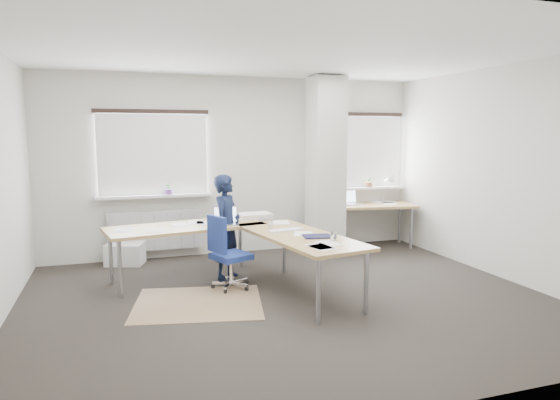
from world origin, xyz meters
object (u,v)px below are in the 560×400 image
object	(u,v)px
desk_side	(372,207)
person	(227,227)
task_chair	(229,268)
desk_main	(243,232)

from	to	relation	value
desk_side	person	distance (m)	2.93
desk_side	task_chair	xyz separation A→B (m)	(-2.82, -1.54, -0.43)
desk_main	task_chair	xyz separation A→B (m)	(-0.20, -0.05, -0.43)
desk_main	task_chair	world-z (taller)	desk_main
person	task_chair	bearing A→B (deg)	-151.60
task_chair	person	xyz separation A→B (m)	(0.08, 0.48, 0.43)
desk_main	person	xyz separation A→B (m)	(-0.12, 0.43, -0.00)
desk_main	task_chair	size ratio (longest dim) A/B	3.02
task_chair	person	size ratio (longest dim) A/B	0.67
task_chair	person	distance (m)	0.65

